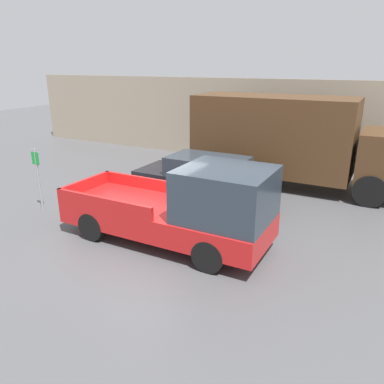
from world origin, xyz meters
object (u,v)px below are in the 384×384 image
at_px(car, 205,178).
at_px(delivery_truck, 289,138).
at_px(pickup_truck, 186,209).
at_px(parking_sign, 38,176).

xyz_separation_m(car, delivery_truck, (1.98, 3.15, 1.03)).
bearing_deg(car, pickup_truck, -71.86).
xyz_separation_m(pickup_truck, parking_sign, (-5.33, -0.03, 0.13)).
height_order(car, parking_sign, parking_sign).
distance_m(car, parking_sign, 5.40).
bearing_deg(parking_sign, pickup_truck, 0.37).
bearing_deg(pickup_truck, car, 108.14).
bearing_deg(car, delivery_truck, 57.93).
bearing_deg(pickup_truck, delivery_truck, 81.98).
height_order(pickup_truck, parking_sign, pickup_truck).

